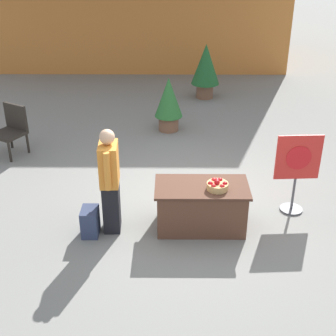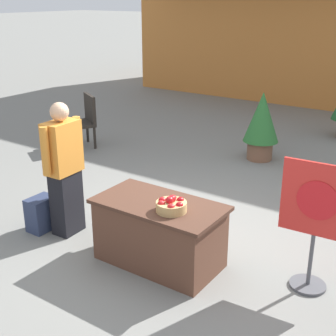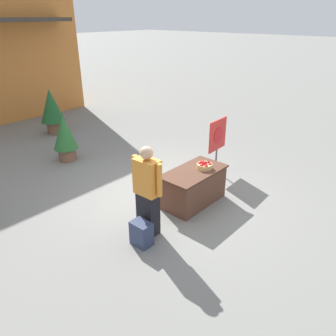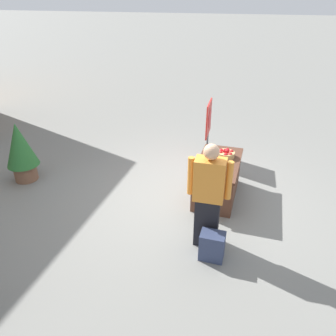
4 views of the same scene
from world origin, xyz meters
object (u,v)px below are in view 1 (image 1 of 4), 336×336
(poster_board, at_px, (297,169))
(display_table, at_px, (201,206))
(backpack, at_px, (90,222))
(potted_plant_near_right, at_px, (206,67))
(apple_basket, at_px, (217,185))
(person_visitor, at_px, (110,181))
(potted_plant_near_left, at_px, (169,102))
(patio_chair, at_px, (12,128))

(poster_board, bearing_deg, display_table, -75.81)
(backpack, bearing_deg, poster_board, 12.09)
(poster_board, distance_m, potted_plant_near_right, 5.59)
(poster_board, height_order, potted_plant_near_right, potted_plant_near_right)
(apple_basket, relative_size, backpack, 0.74)
(person_visitor, distance_m, potted_plant_near_right, 6.26)
(person_visitor, relative_size, backpack, 3.83)
(display_table, height_order, potted_plant_near_left, potted_plant_near_left)
(backpack, bearing_deg, person_visitor, 25.08)
(potted_plant_near_right, bearing_deg, display_table, -94.12)
(apple_basket, bearing_deg, display_table, 156.63)
(apple_basket, bearing_deg, person_visitor, 178.71)
(display_table, distance_m, person_visitor, 1.40)
(display_table, bearing_deg, backpack, -172.97)
(patio_chair, bearing_deg, person_visitor, 70.47)
(apple_basket, distance_m, poster_board, 1.38)
(potted_plant_near_left, bearing_deg, poster_board, -58.81)
(person_visitor, relative_size, potted_plant_near_left, 1.35)
(apple_basket, xyz_separation_m, patio_chair, (-3.79, 2.65, -0.23))
(patio_chair, xyz_separation_m, potted_plant_near_right, (4.00, 3.40, 0.27))
(potted_plant_near_right, bearing_deg, person_visitor, -106.26)
(person_visitor, xyz_separation_m, poster_board, (2.80, 0.52, -0.07))
(potted_plant_near_left, bearing_deg, display_table, -82.28)
(apple_basket, distance_m, person_visitor, 1.54)
(apple_basket, bearing_deg, potted_plant_near_right, 87.95)
(display_table, distance_m, backpack, 1.65)
(backpack, height_order, poster_board, poster_board)
(person_visitor, bearing_deg, potted_plant_near_left, 75.42)
(apple_basket, xyz_separation_m, potted_plant_near_right, (0.22, 6.05, 0.04))
(person_visitor, xyz_separation_m, backpack, (-0.31, -0.14, -0.61))
(patio_chair, relative_size, potted_plant_near_right, 0.70)
(display_table, distance_m, potted_plant_near_left, 3.80)
(person_visitor, bearing_deg, poster_board, 8.07)
(display_table, xyz_separation_m, apple_basket, (0.21, -0.09, 0.42))
(person_visitor, height_order, poster_board, person_visitor)
(poster_board, bearing_deg, backpack, -81.17)
(poster_board, xyz_separation_m, patio_chair, (-5.05, 2.09, -0.20))
(person_visitor, bearing_deg, backpack, -157.40)
(backpack, xyz_separation_m, potted_plant_near_left, (1.12, 3.95, 0.45))
(potted_plant_near_left, bearing_deg, patio_chair, -158.80)
(apple_basket, xyz_separation_m, backpack, (-1.85, -0.11, -0.56))
(poster_board, distance_m, patio_chair, 5.48)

